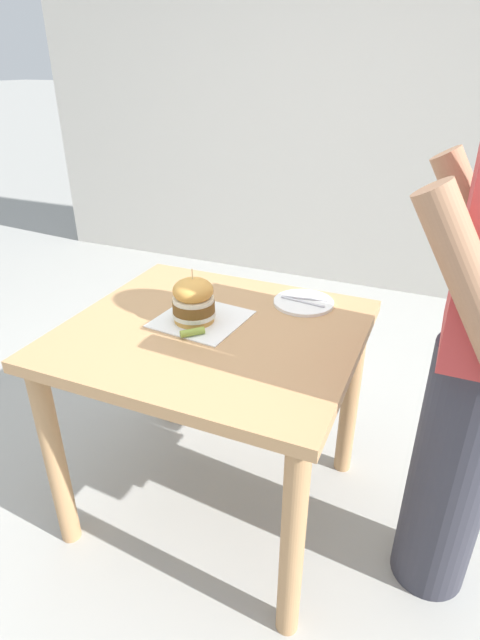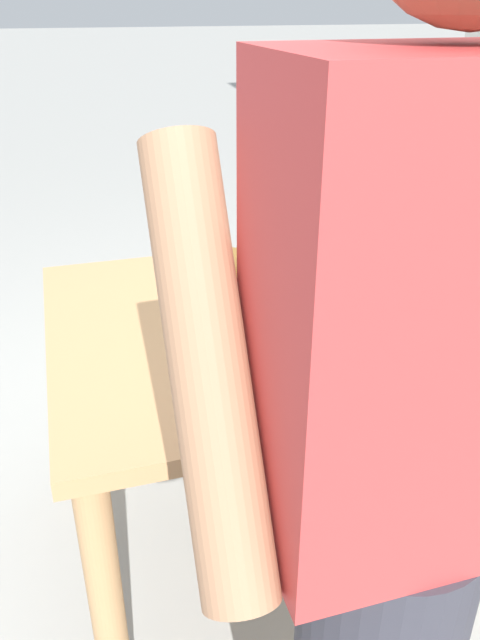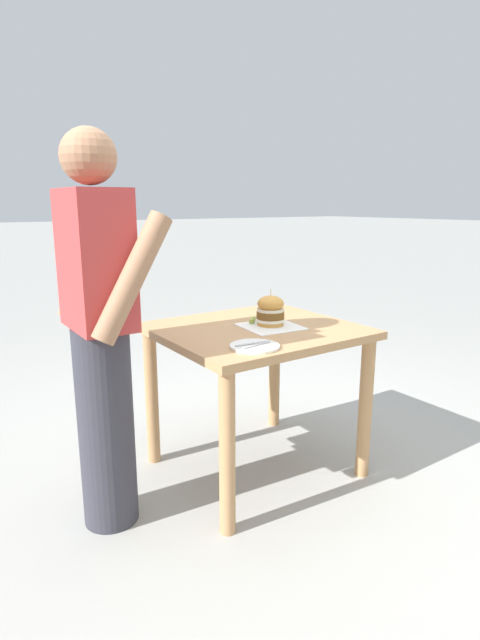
{
  "view_description": "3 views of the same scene",
  "coord_description": "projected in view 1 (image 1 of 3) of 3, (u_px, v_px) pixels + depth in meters",
  "views": [
    {
      "loc": [
        1.31,
        0.66,
        1.58
      ],
      "look_at": [
        0.0,
        0.1,
        0.84
      ],
      "focal_mm": 28.0,
      "sensor_mm": 36.0,
      "label": 1
    },
    {
      "loc": [
        0.36,
        1.32,
        1.5
      ],
      "look_at": [
        0.0,
        0.1,
        0.84
      ],
      "focal_mm": 35.0,
      "sensor_mm": 36.0,
      "label": 2
    },
    {
      "loc": [
        -1.99,
        1.46,
        1.4
      ],
      "look_at": [
        0.0,
        0.1,
        0.84
      ],
      "focal_mm": 28.0,
      "sensor_mm": 36.0,
      "label": 3
    }
  ],
  "objects": [
    {
      "name": "pickle_spear",
      "position": [
        192.0,
        332.0,
        1.6
      ],
      "size": [
        0.07,
        0.07,
        0.02
      ],
      "primitive_type": "cylinder",
      "rotation": [
        0.0,
        1.57,
        2.37
      ],
      "color": "#8EA83D",
      "rests_on": "serving_paper"
    },
    {
      "name": "sandwich",
      "position": [
        193.0,
        300.0,
        1.67
      ],
      "size": [
        0.15,
        0.15,
        0.19
      ],
      "color": "gold",
      "rests_on": "serving_paper"
    },
    {
      "name": "diner_across_table",
      "position": [
        480.0,
        352.0,
        1.34
      ],
      "size": [
        0.55,
        0.35,
        1.69
      ],
      "color": "#33333D",
      "rests_on": "ground"
    },
    {
      "name": "patio_table",
      "position": [
        214.0,
        363.0,
        1.73
      ],
      "size": [
        0.88,
        0.97,
        0.79
      ],
      "color": "tan",
      "rests_on": "ground"
    },
    {
      "name": "side_plate_with_forks",
      "position": [
        304.0,
        302.0,
        1.82
      ],
      "size": [
        0.22,
        0.22,
        0.02
      ],
      "color": "white",
      "rests_on": "patio_table"
    },
    {
      "name": "serving_paper",
      "position": [
        201.0,
        319.0,
        1.72
      ],
      "size": [
        0.31,
        0.31,
        0.0
      ],
      "primitive_type": "cube",
      "rotation": [
        0.0,
        0.0,
        -0.1
      ],
      "color": "white",
      "rests_on": "patio_table"
    },
    {
      "name": "ground_plane",
      "position": [
        217.0,
        498.0,
        2.03
      ],
      "size": [
        80.0,
        80.0,
        0.0
      ],
      "primitive_type": "plane",
      "color": "#9E9E99"
    }
  ]
}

